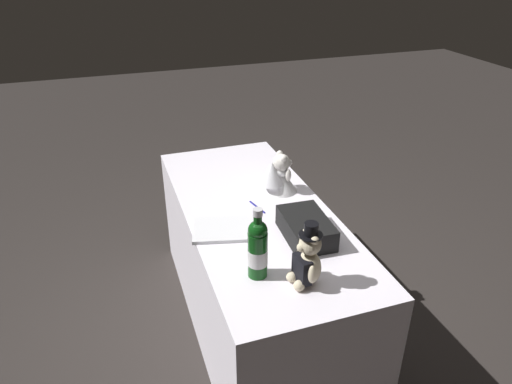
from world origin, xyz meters
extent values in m
plane|color=#2D2826|center=(0.00, 0.00, 0.00)|extent=(12.00, 12.00, 0.00)
cube|color=white|center=(0.00, 0.00, 0.37)|extent=(1.66, 0.71, 0.74)
ellipsoid|color=beige|center=(-0.61, -0.01, 0.81)|extent=(0.11, 0.10, 0.15)
cube|color=black|center=(-0.61, 0.02, 0.81)|extent=(0.10, 0.05, 0.11)
sphere|color=beige|center=(-0.61, -0.01, 0.92)|extent=(0.09, 0.09, 0.09)
sphere|color=beige|center=(-0.61, 0.02, 0.92)|extent=(0.04, 0.04, 0.04)
sphere|color=beige|center=(-0.57, -0.01, 0.96)|extent=(0.03, 0.03, 0.03)
sphere|color=beige|center=(-0.64, -0.02, 0.96)|extent=(0.03, 0.03, 0.03)
ellipsoid|color=beige|center=(-0.55, 0.01, 0.82)|extent=(0.03, 0.03, 0.08)
ellipsoid|color=beige|center=(-0.66, 0.00, 0.82)|extent=(0.03, 0.03, 0.08)
sphere|color=beige|center=(-0.58, 0.05, 0.76)|extent=(0.05, 0.05, 0.05)
sphere|color=beige|center=(-0.64, 0.04, 0.76)|extent=(0.05, 0.05, 0.05)
cylinder|color=black|center=(-0.61, -0.01, 0.96)|extent=(0.09, 0.09, 0.01)
cylinder|color=black|center=(-0.61, -0.01, 0.99)|extent=(0.05, 0.05, 0.05)
cone|color=white|center=(0.15, -0.19, 0.80)|extent=(0.18, 0.18, 0.13)
ellipsoid|color=white|center=(0.15, -0.19, 0.86)|extent=(0.08, 0.07, 0.06)
sphere|color=silver|center=(0.15, -0.19, 0.90)|extent=(0.09, 0.09, 0.09)
sphere|color=silver|center=(0.15, -0.23, 0.90)|extent=(0.04, 0.04, 0.04)
sphere|color=silver|center=(0.12, -0.19, 0.94)|extent=(0.04, 0.04, 0.04)
sphere|color=silver|center=(0.18, -0.19, 0.94)|extent=(0.04, 0.04, 0.04)
ellipsoid|color=silver|center=(0.10, -0.21, 0.85)|extent=(0.03, 0.03, 0.07)
ellipsoid|color=silver|center=(0.20, -0.22, 0.85)|extent=(0.03, 0.03, 0.07)
cone|color=white|center=(0.15, -0.14, 0.85)|extent=(0.14, 0.14, 0.13)
cylinder|color=#0F4413|center=(-0.50, 0.16, 0.84)|extent=(0.08, 0.08, 0.20)
sphere|color=#0F4413|center=(-0.50, 0.16, 0.95)|extent=(0.08, 0.08, 0.08)
cylinder|color=#0F4413|center=(-0.50, 0.16, 1.00)|extent=(0.03, 0.03, 0.08)
cylinder|color=silver|center=(-0.50, 0.16, 1.03)|extent=(0.04, 0.04, 0.03)
cylinder|color=silver|center=(-0.50, 0.16, 0.83)|extent=(0.08, 0.08, 0.07)
cylinder|color=navy|center=(0.02, -0.01, 0.74)|extent=(0.13, 0.04, 0.01)
cone|color=silver|center=(0.08, 0.01, 0.74)|extent=(0.01, 0.01, 0.01)
cube|color=black|center=(-0.31, -0.13, 0.79)|extent=(0.31, 0.21, 0.10)
cube|color=#B7B7BF|center=(-0.30, -0.23, 0.79)|extent=(0.04, 0.01, 0.03)
cube|color=white|center=(-0.14, 0.20, 0.75)|extent=(0.28, 0.35, 0.02)
camera|label=1|loc=(-1.94, 0.66, 1.94)|focal=33.07mm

